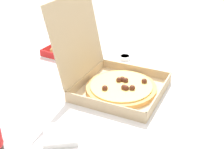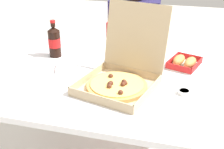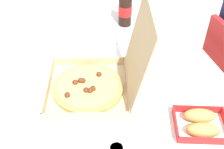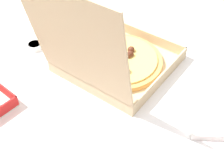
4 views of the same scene
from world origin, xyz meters
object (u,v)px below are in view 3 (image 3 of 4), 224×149
object	(u,v)px
cola_bottle	(125,9)
bread_side_box	(201,124)
napkin_pile	(103,41)
dipping_sauce_cup	(117,149)
pizza_box_open	(96,81)
paper_menu	(153,39)

from	to	relation	value
cola_bottle	bread_side_box	bearing A→B (deg)	3.46
napkin_pile	dipping_sauce_cup	distance (m)	0.65
pizza_box_open	cola_bottle	bearing A→B (deg)	149.87
cola_bottle	paper_menu	distance (m)	0.23
paper_menu	dipping_sauce_cup	size ratio (longest dim) A/B	3.75
pizza_box_open	cola_bottle	xyz separation A→B (m)	(-0.47, 0.27, 0.04)
pizza_box_open	dipping_sauce_cup	world-z (taller)	pizza_box_open
bread_side_box	napkin_pile	size ratio (longest dim) A/B	2.07
bread_side_box	pizza_box_open	bearing A→B (deg)	-132.70
paper_menu	cola_bottle	bearing A→B (deg)	-157.49
dipping_sauce_cup	bread_side_box	bearing A→B (deg)	91.94
paper_menu	dipping_sauce_cup	world-z (taller)	dipping_sauce_cup
cola_bottle	dipping_sauce_cup	distance (m)	0.83
paper_menu	napkin_pile	world-z (taller)	napkin_pile
paper_menu	napkin_pile	xyz separation A→B (m)	(-0.04, -0.26, 0.01)
pizza_box_open	bread_side_box	bearing A→B (deg)	47.30
bread_side_box	napkin_pile	bearing A→B (deg)	-161.78
pizza_box_open	dipping_sauce_cup	xyz separation A→B (m)	(0.31, -0.00, -0.04)
cola_bottle	paper_menu	xyz separation A→B (m)	(0.18, 0.10, -0.09)
cola_bottle	dipping_sauce_cup	xyz separation A→B (m)	(0.78, -0.28, -0.08)
pizza_box_open	cola_bottle	world-z (taller)	pizza_box_open
dipping_sauce_cup	napkin_pile	bearing A→B (deg)	169.69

